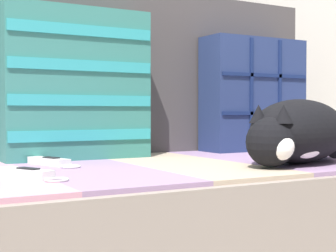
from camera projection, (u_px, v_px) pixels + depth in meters
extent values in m
cube|color=gray|center=(129.00, 210.00, 1.36)|extent=(1.70, 0.83, 0.22)
cube|color=gray|center=(82.00, 169.00, 1.27)|extent=(0.27, 0.75, 0.01)
cube|color=tan|center=(177.00, 163.00, 1.41)|extent=(0.27, 0.75, 0.01)
cube|color=gray|center=(255.00, 159.00, 1.54)|extent=(0.27, 0.75, 0.01)
cube|color=gray|center=(321.00, 155.00, 1.67)|extent=(0.27, 0.75, 0.01)
cube|color=#474242|center=(82.00, 70.00, 1.65)|extent=(1.70, 0.14, 0.54)
cube|color=navy|center=(253.00, 95.00, 1.82)|extent=(0.38, 0.13, 0.39)
cube|color=navy|center=(266.00, 113.00, 1.76)|extent=(0.36, 0.01, 0.01)
cube|color=navy|center=(252.00, 94.00, 1.73)|extent=(0.01, 0.01, 0.38)
cube|color=navy|center=(266.00, 75.00, 1.76)|extent=(0.36, 0.01, 0.01)
cube|color=navy|center=(280.00, 95.00, 1.79)|extent=(0.01, 0.01, 0.38)
cube|color=#337A70|center=(75.00, 84.00, 1.49)|extent=(0.43, 0.13, 0.43)
cube|color=teal|center=(84.00, 135.00, 1.44)|extent=(0.42, 0.01, 0.03)
cube|color=teal|center=(84.00, 100.00, 1.43)|extent=(0.42, 0.01, 0.03)
cube|color=teal|center=(84.00, 65.00, 1.43)|extent=(0.42, 0.01, 0.03)
cube|color=teal|center=(83.00, 30.00, 1.43)|extent=(0.42, 0.01, 0.03)
ellipsoid|color=black|center=(300.00, 131.00, 1.36)|extent=(0.44, 0.34, 0.17)
sphere|color=black|center=(271.00, 142.00, 1.24)|extent=(0.12, 0.12, 0.12)
sphere|color=white|center=(280.00, 147.00, 1.21)|extent=(0.07, 0.07, 0.07)
ellipsoid|color=white|center=(306.00, 143.00, 1.27)|extent=(0.12, 0.05, 0.08)
cylinder|color=black|center=(330.00, 149.00, 1.46)|extent=(0.14, 0.16, 0.04)
cone|color=black|center=(284.00, 114.00, 1.21)|extent=(0.05, 0.05, 0.05)
cone|color=black|center=(259.00, 114.00, 1.25)|extent=(0.05, 0.05, 0.05)
cube|color=white|center=(49.00, 161.00, 1.32)|extent=(0.08, 0.15, 0.02)
cube|color=black|center=(51.00, 158.00, 1.31)|extent=(0.03, 0.05, 0.00)
cube|color=black|center=(34.00, 160.00, 1.37)|extent=(0.03, 0.02, 0.02)
torus|color=silver|center=(71.00, 167.00, 1.26)|extent=(0.06, 0.06, 0.01)
cube|color=white|center=(25.00, 173.00, 1.07)|extent=(0.10, 0.15, 0.02)
cube|color=black|center=(28.00, 168.00, 1.06)|extent=(0.04, 0.05, 0.00)
cube|color=black|center=(3.00, 171.00, 1.11)|extent=(0.03, 0.02, 0.02)
torus|color=silver|center=(57.00, 180.00, 1.02)|extent=(0.07, 0.07, 0.01)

